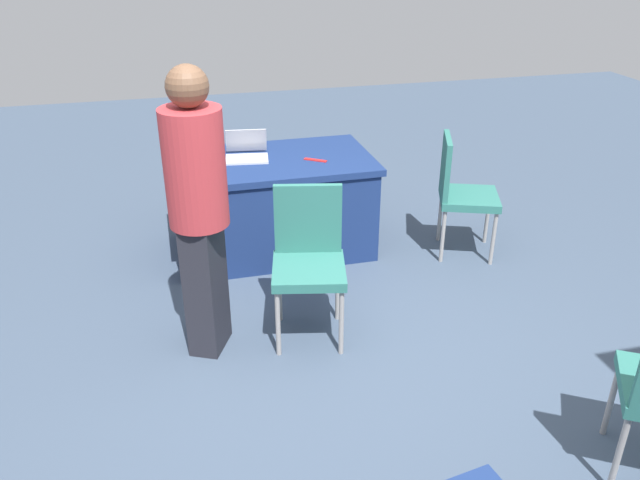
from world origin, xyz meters
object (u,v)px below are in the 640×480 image
at_px(laptop_silver, 247,153).
at_px(yarn_ball, 207,153).
at_px(chair_tucked_right, 309,254).
at_px(person_presenter, 198,203).
at_px(scissors_red, 315,160).
at_px(chair_by_pillar, 460,189).
at_px(table_foreground, 271,204).

height_order(laptop_silver, yarn_ball, laptop_silver).
bearing_deg(chair_tucked_right, person_presenter, 13.56).
bearing_deg(chair_tucked_right, scissors_red, -93.70).
relative_size(chair_by_pillar, laptop_silver, 2.68).
height_order(laptop_silver, scissors_red, laptop_silver).
bearing_deg(yarn_ball, laptop_silver, 169.64).
bearing_deg(yarn_ball, person_presenter, 83.37).
distance_m(chair_tucked_right, scissors_red, 1.15).
relative_size(chair_tucked_right, scissors_red, 5.32).
height_order(person_presenter, yarn_ball, person_presenter).
relative_size(table_foreground, person_presenter, 0.91).
bearing_deg(chair_tucked_right, yarn_ball, -57.94).
bearing_deg(table_foreground, chair_tucked_right, 90.95).
relative_size(chair_tucked_right, person_presenter, 0.55).
bearing_deg(scissors_red, yarn_ball, -160.95).
distance_m(table_foreground, person_presenter, 1.49).
relative_size(table_foreground, chair_tucked_right, 1.64).
bearing_deg(person_presenter, yarn_ball, -161.22).
height_order(table_foreground, chair_tucked_right, chair_tucked_right).
height_order(chair_by_pillar, person_presenter, person_presenter).
distance_m(chair_by_pillar, person_presenter, 2.22).
relative_size(table_foreground, chair_by_pillar, 1.66).
xyz_separation_m(table_foreground, laptop_silver, (0.16, -0.07, 0.42)).
distance_m(laptop_silver, yarn_ball, 0.30).
distance_m(chair_by_pillar, yarn_ball, 1.96).
height_order(person_presenter, laptop_silver, person_presenter).
bearing_deg(chair_by_pillar, table_foreground, -86.09).
relative_size(table_foreground, scissors_red, 8.75).
relative_size(chair_by_pillar, scissors_red, 5.26).
distance_m(chair_tucked_right, laptop_silver, 1.31).
bearing_deg(chair_by_pillar, scissors_red, -85.19).
bearing_deg(table_foreground, chair_by_pillar, 163.29).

